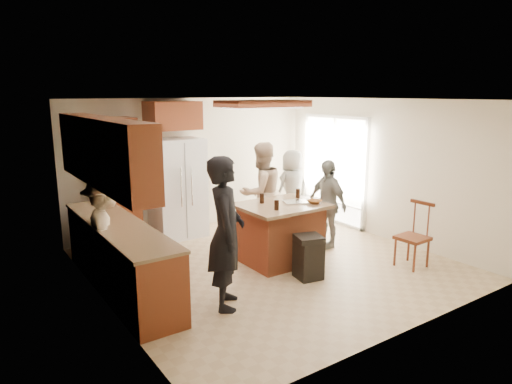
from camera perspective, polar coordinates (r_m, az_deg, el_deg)
room_shell at (r=11.02m, az=15.27°, el=2.86°), size 8.00×5.20×5.00m
person_front_left at (r=5.53m, az=-3.79°, el=-5.15°), size 0.78×0.85×1.88m
person_behind_left at (r=7.97m, az=0.67°, el=-0.09°), size 0.88×0.57×1.77m
person_behind_right at (r=9.05m, az=4.58°, el=0.55°), size 0.75×0.50×1.51m
person_side_right at (r=7.85m, az=8.86°, el=-1.42°), size 0.49×0.90×1.51m
person_counter at (r=6.34m, az=-18.13°, el=-4.97°), size 0.61×1.07×1.56m
left_cabinetry at (r=6.24m, az=-17.35°, el=-3.52°), size 0.64×3.00×2.30m
back_wall_units at (r=8.10m, az=-15.21°, el=3.25°), size 1.80×0.60×2.45m
refrigerator at (r=8.40m, az=-9.81°, el=0.49°), size 0.90×0.76×1.80m
kitchen_island at (r=7.11m, az=3.13°, el=-5.08°), size 1.28×1.03×0.93m
island_items at (r=7.05m, az=5.18°, el=-1.10°), size 0.90×0.63×0.15m
trash_bin at (r=6.57m, az=6.58°, el=-8.04°), size 0.45×0.45×0.63m
spindle_chair at (r=7.32m, az=19.06°, el=-5.40°), size 0.44×0.44×0.99m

